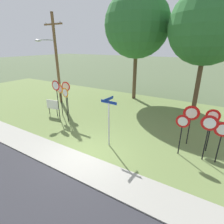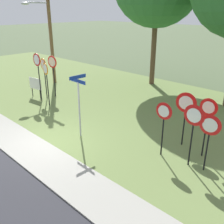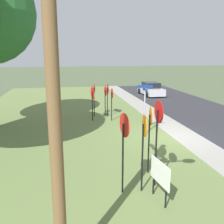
# 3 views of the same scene
# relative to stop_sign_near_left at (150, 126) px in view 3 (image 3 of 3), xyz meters

# --- Properties ---
(ground_plane) EXTENTS (160.00, 160.00, 0.00)m
(ground_plane) POSITION_rel_stop_sign_near_left_xyz_m (3.71, -2.52, -1.83)
(ground_plane) COLOR #4C5B3D
(sidewalk_strip) EXTENTS (44.00, 1.60, 0.06)m
(sidewalk_strip) POSITION_rel_stop_sign_near_left_xyz_m (3.71, -3.32, -1.80)
(sidewalk_strip) COLOR #99968C
(sidewalk_strip) RESTS_ON ground_plane
(grass_median) EXTENTS (44.00, 12.00, 0.04)m
(grass_median) POSITION_rel_stop_sign_near_left_xyz_m (3.71, 3.48, -1.81)
(grass_median) COLOR olive
(grass_median) RESTS_ON ground_plane
(stop_sign_near_left) EXTENTS (0.65, 0.15, 2.49)m
(stop_sign_near_left) POSITION_rel_stop_sign_near_left_xyz_m (0.00, 0.00, 0.00)
(stop_sign_near_left) COLOR black
(stop_sign_near_left) RESTS_ON grass_median
(stop_sign_near_right) EXTENTS (0.74, 0.14, 2.58)m
(stop_sign_near_right) POSITION_rel_stop_sign_near_left_xyz_m (-1.17, 1.23, 0.09)
(stop_sign_near_right) COLOR black
(stop_sign_near_right) RESTS_ON grass_median
(stop_sign_far_left) EXTENTS (0.69, 0.12, 2.51)m
(stop_sign_far_left) POSITION_rel_stop_sign_near_left_xyz_m (-1.18, 0.61, 0.03)
(stop_sign_far_left) COLOR black
(stop_sign_far_left) RESTS_ON grass_median
(stop_sign_far_center) EXTENTS (0.72, 0.09, 2.88)m
(stop_sign_far_center) POSITION_rel_stop_sign_near_left_xyz_m (-0.95, 0.08, 0.31)
(stop_sign_far_center) COLOR black
(stop_sign_far_center) RESTS_ON grass_median
(yield_sign_near_left) EXTENTS (0.75, 0.10, 2.31)m
(yield_sign_near_left) POSITION_rel_stop_sign_near_left_xyz_m (8.77, 0.04, -0.07)
(yield_sign_near_left) COLOR black
(yield_sign_near_left) RESTS_ON grass_median
(yield_sign_near_right) EXTENTS (0.65, 0.11, 2.13)m
(yield_sign_near_right) POSITION_rel_stop_sign_near_left_xyz_m (7.67, -0.05, -0.22)
(yield_sign_near_right) COLOR black
(yield_sign_near_right) RESTS_ON grass_median
(yield_sign_far_left) EXTENTS (0.66, 0.10, 2.32)m
(yield_sign_far_left) POSITION_rel_stop_sign_near_left_xyz_m (8.85, 0.96, -0.08)
(yield_sign_far_left) COLOR black
(yield_sign_far_left) RESTS_ON grass_median
(yield_sign_far_right) EXTENTS (0.72, 0.12, 2.09)m
(yield_sign_far_right) POSITION_rel_stop_sign_near_left_xyz_m (9.32, 0.11, -0.25)
(yield_sign_far_right) COLOR black
(yield_sign_far_right) RESTS_ON grass_median
(yield_sign_center) EXTENTS (0.81, 0.19, 2.26)m
(yield_sign_center) POSITION_rel_stop_sign_near_left_xyz_m (7.86, 1.19, -0.11)
(yield_sign_center) COLOR black
(yield_sign_center) RESTS_ON grass_median
(street_name_post) EXTENTS (0.96, 0.82, 2.73)m
(street_name_post) POSITION_rel_stop_sign_near_left_xyz_m (4.22, -1.15, -0.15)
(street_name_post) COLOR #9EA0A8
(street_name_post) RESTS_ON grass_median
(utility_pole) EXTENTS (2.10, 2.10, 7.73)m
(utility_pole) POSITION_rel_stop_sign_near_left_xyz_m (-3.96, 2.97, 2.42)
(utility_pole) COLOR brown
(utility_pole) RESTS_ON grass_median
(notice_board) EXTENTS (1.10, 0.17, 1.25)m
(notice_board) POSITION_rel_stop_sign_near_left_xyz_m (-1.83, 0.29, -0.95)
(notice_board) COLOR black
(notice_board) RESTS_ON grass_median
(parked_sedan_distant) EXTENTS (4.18, 1.95, 1.39)m
(parked_sedan_distant) POSITION_rel_stop_sign_near_left_xyz_m (17.51, -6.11, -1.18)
(parked_sedan_distant) COLOR silver
(parked_sedan_distant) RESTS_ON road_asphalt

